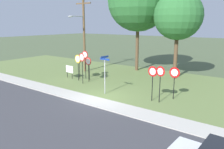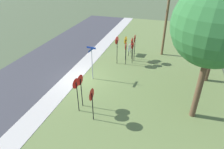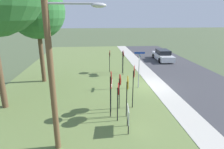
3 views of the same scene
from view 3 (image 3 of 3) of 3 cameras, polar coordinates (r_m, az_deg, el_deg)
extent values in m
plane|color=#4C5B3D|center=(16.59, 10.77, -3.35)|extent=(160.00, 160.00, 0.00)
cube|color=#3D3D42|center=(18.49, 25.22, -2.57)|extent=(44.00, 6.40, 0.01)
cube|color=#BCB7AD|center=(16.82, 13.40, -3.13)|extent=(44.00, 1.60, 0.06)
cube|color=olive|center=(16.01, -10.38, -4.01)|extent=(44.00, 12.00, 0.04)
cylinder|color=black|center=(10.68, 1.64, -8.85)|extent=(0.06, 0.06, 1.96)
cylinder|color=red|center=(10.31, 1.91, -4.18)|extent=(0.68, 0.07, 0.68)
cylinder|color=white|center=(10.32, 2.00, -4.17)|extent=(0.53, 0.04, 0.53)
cylinder|color=black|center=(10.99, -0.46, -6.70)|extent=(0.06, 0.06, 2.44)
cylinder|color=red|center=(10.58, -0.26, -0.90)|extent=(0.72, 0.04, 0.72)
cylinder|color=white|center=(10.59, -0.17, -0.90)|extent=(0.56, 0.02, 0.56)
cylinder|color=black|center=(12.05, 2.13, -5.75)|extent=(0.06, 0.06, 1.96)
cylinder|color=red|center=(11.73, 2.38, -1.56)|extent=(0.69, 0.05, 0.69)
cylinder|color=white|center=(11.74, 2.46, -1.55)|extent=(0.54, 0.02, 0.54)
cylinder|color=black|center=(11.10, 4.33, -7.36)|extent=(0.06, 0.06, 2.14)
cylinder|color=gold|center=(10.73, 4.66, -2.43)|extent=(0.78, 0.10, 0.78)
cylinder|color=white|center=(10.74, 4.75, -2.43)|extent=(0.61, 0.07, 0.61)
cylinder|color=black|center=(12.15, 6.18, -4.40)|extent=(0.06, 0.06, 2.45)
cylinder|color=red|center=(11.79, 6.55, 0.92)|extent=(0.72, 0.14, 0.73)
cylinder|color=white|center=(11.79, 6.64, 0.92)|extent=(0.56, 0.10, 0.57)
cylinder|color=black|center=(11.61, -0.35, -6.81)|extent=(0.06, 0.06, 1.91)
cylinder|color=red|center=(11.27, -0.15, -2.59)|extent=(0.63, 0.14, 0.63)
cylinder|color=white|center=(11.28, -0.07, -2.58)|extent=(0.49, 0.10, 0.49)
cylinder|color=black|center=(19.88, -0.73, 3.51)|extent=(0.06, 0.06, 2.03)
cone|color=red|center=(19.68, -0.63, 6.17)|extent=(0.76, 0.03, 0.76)
cone|color=silver|center=(19.69, -0.57, 6.17)|extent=(0.52, 0.02, 0.52)
cylinder|color=black|center=(18.96, 3.29, 3.06)|extent=(0.06, 0.06, 2.18)
cone|color=red|center=(18.75, 3.46, 6.08)|extent=(0.73, 0.10, 0.73)
cone|color=silver|center=(18.76, 3.52, 6.08)|extent=(0.49, 0.06, 0.50)
cylinder|color=black|center=(19.50, 3.08, 3.57)|extent=(0.06, 0.06, 2.26)
cone|color=red|center=(19.29, 3.25, 6.63)|extent=(0.69, 0.15, 0.70)
cone|color=white|center=(19.30, 3.31, 6.63)|extent=(0.47, 0.09, 0.47)
cylinder|color=#9EA0A8|center=(15.59, 7.89, 0.69)|extent=(0.07, 0.07, 2.62)
cylinder|color=#9EA0A8|center=(15.27, 8.09, 5.47)|extent=(0.09, 0.09, 0.03)
cube|color=navy|center=(15.26, 8.10, 5.69)|extent=(0.96, 0.11, 0.15)
cube|color=navy|center=(15.23, 8.13, 6.32)|extent=(0.09, 0.81, 0.15)
cylinder|color=brown|center=(7.84, -17.96, 5.63)|extent=(0.24, 0.24, 8.40)
cylinder|color=#9EA0A8|center=(7.56, -11.69, 19.82)|extent=(0.08, 1.93, 0.08)
ellipsoid|color=#B7B7BC|center=(7.53, -3.88, 19.67)|extent=(0.40, 0.56, 0.18)
cylinder|color=black|center=(9.92, 4.83, -15.79)|extent=(0.05, 0.05, 0.55)
cylinder|color=black|center=(10.57, 4.55, -13.53)|extent=(0.05, 0.05, 0.55)
cube|color=white|center=(9.93, 4.77, -11.55)|extent=(1.10, 0.15, 0.70)
cylinder|color=brown|center=(17.82, -20.03, 5.61)|extent=(0.36, 0.36, 4.88)
sphere|color=#2D6B33|center=(17.54, -21.25, 17.13)|extent=(4.54, 4.54, 4.54)
cube|color=silver|center=(26.57, 14.69, 5.15)|extent=(4.72, 1.86, 0.68)
cube|color=black|center=(26.46, 14.79, 6.47)|extent=(2.38, 1.52, 0.56)
cylinder|color=black|center=(27.71, 12.06, 5.41)|extent=(0.61, 0.20, 0.60)
cylinder|color=black|center=(28.22, 15.44, 5.37)|extent=(0.61, 0.20, 0.60)
cylinder|color=black|center=(25.00, 13.79, 4.07)|extent=(0.61, 0.20, 0.60)
cylinder|color=black|center=(25.57, 17.48, 4.05)|extent=(0.61, 0.20, 0.60)
camera|label=1|loc=(29.93, 29.11, 14.26)|focal=36.08mm
camera|label=2|loc=(28.32, -11.18, 23.08)|focal=31.59mm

